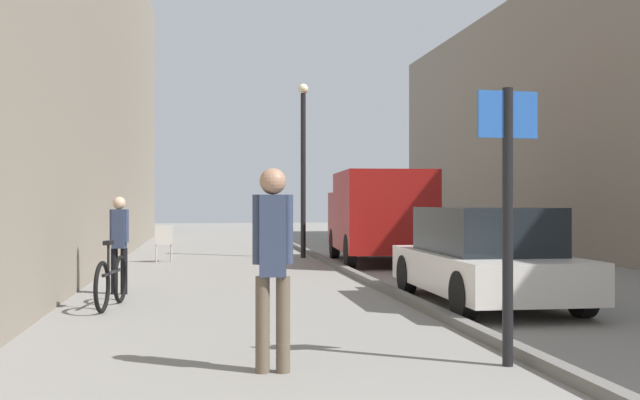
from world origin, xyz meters
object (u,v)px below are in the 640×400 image
at_px(pedestrian_main_foreground, 273,254).
at_px(cafe_chair_near_window, 164,241).
at_px(street_sign_post, 508,201).
at_px(pedestrian_mid_block, 119,238).
at_px(delivery_van, 379,214).
at_px(lamp_post, 303,158).
at_px(parked_car, 484,257).
at_px(bicycle_leaning, 112,281).

xyz_separation_m(pedestrian_main_foreground, cafe_chair_near_window, (-1.58, 12.73, -0.52)).
bearing_deg(street_sign_post, cafe_chair_near_window, -77.92).
height_order(pedestrian_main_foreground, cafe_chair_near_window, pedestrian_main_foreground).
bearing_deg(pedestrian_mid_block, street_sign_post, -44.55).
bearing_deg(delivery_van, lamp_post, 133.57).
xyz_separation_m(pedestrian_main_foreground, lamp_post, (2.11, 13.63, 1.66)).
distance_m(parked_car, bicycle_leaning, 5.51).
relative_size(bicycle_leaning, cafe_chair_near_window, 1.88).
height_order(pedestrian_mid_block, lamp_post, lamp_post).
bearing_deg(street_sign_post, parked_car, -112.81).
distance_m(pedestrian_main_foreground, pedestrian_mid_block, 6.43).
xyz_separation_m(street_sign_post, bicycle_leaning, (-4.11, 4.55, -1.16)).
bearing_deg(pedestrian_mid_block, lamp_post, 72.83).
height_order(delivery_van, cafe_chair_near_window, delivery_van).
relative_size(delivery_van, bicycle_leaning, 2.80).
distance_m(pedestrian_mid_block, bicycle_leaning, 1.73).
distance_m(delivery_van, lamp_post, 2.98).
xyz_separation_m(delivery_van, street_sign_post, (-1.56, -11.71, 0.32)).
bearing_deg(bicycle_leaning, delivery_van, 59.07).
bearing_deg(delivery_van, pedestrian_mid_block, -132.10).
relative_size(pedestrian_mid_block, bicycle_leaning, 0.92).
bearing_deg(street_sign_post, pedestrian_main_foreground, -6.13).
distance_m(street_sign_post, cafe_chair_near_window, 13.38).
xyz_separation_m(parked_car, lamp_post, (-1.45, 9.62, 2.01)).
height_order(street_sign_post, bicycle_leaning, street_sign_post).
bearing_deg(pedestrian_mid_block, bicycle_leaning, -76.36).
bearing_deg(delivery_van, pedestrian_main_foreground, -103.94).
xyz_separation_m(delivery_van, cafe_chair_near_window, (-5.33, 1.09, -0.68)).
height_order(delivery_van, street_sign_post, street_sign_post).
bearing_deg(lamp_post, delivery_van, -50.37).
distance_m(pedestrian_main_foreground, lamp_post, 13.89).
height_order(pedestrian_mid_block, parked_car, pedestrian_mid_block).
bearing_deg(delivery_van, cafe_chair_near_window, 172.43).
bearing_deg(parked_car, pedestrian_mid_block, 160.07).
xyz_separation_m(pedestrian_main_foreground, bicycle_leaning, (-1.92, 4.48, -0.68)).
bearing_deg(pedestrian_main_foreground, cafe_chair_near_window, -77.48).
xyz_separation_m(pedestrian_main_foreground, pedestrian_mid_block, (-1.98, 6.11, -0.13)).
bearing_deg(pedestrian_main_foreground, bicycle_leaning, -61.35).
relative_size(pedestrian_main_foreground, street_sign_post, 0.71).
relative_size(pedestrian_mid_block, cafe_chair_near_window, 1.72).
distance_m(lamp_post, bicycle_leaning, 10.27).
bearing_deg(cafe_chair_near_window, lamp_post, 9.46).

